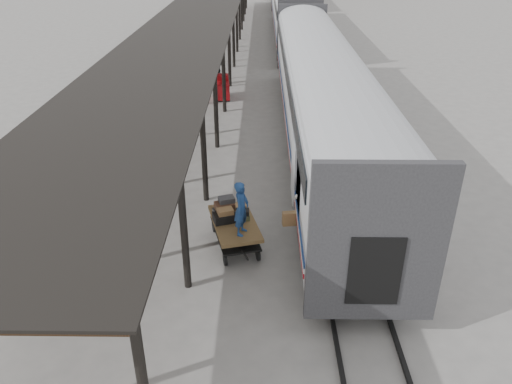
{
  "coord_description": "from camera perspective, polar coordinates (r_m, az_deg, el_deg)",
  "views": [
    {
      "loc": [
        0.67,
        -13.01,
        8.78
      ],
      "look_at": [
        0.5,
        0.4,
        1.7
      ],
      "focal_mm": 35.0,
      "sensor_mm": 36.0,
      "label": 1
    }
  ],
  "objects": [
    {
      "name": "suitcase_stack",
      "position": [
        15.43,
        -3.15,
        -2.19
      ],
      "size": [
        1.2,
        1.28,
        0.59
      ],
      "rotation": [
        0.0,
        0.0,
        0.26
      ],
      "color": "#363639",
      "rests_on": "baggage_cart"
    },
    {
      "name": "porter",
      "position": [
        14.3,
        -1.67,
        -1.89
      ],
      "size": [
        0.56,
        0.69,
        1.66
      ],
      "primitive_type": "imported",
      "rotation": [
        0.0,
        0.0,
        1.28
      ],
      "color": "navy",
      "rests_on": "baggage_cart"
    },
    {
      "name": "pedestrian",
      "position": [
        32.38,
        -4.5,
        13.78
      ],
      "size": [
        1.22,
        0.84,
        1.92
      ],
      "primitive_type": "imported",
      "rotation": [
        0.0,
        0.0,
        3.5
      ],
      "color": "black",
      "rests_on": "ground"
    },
    {
      "name": "luggage_tug",
      "position": [
        29.63,
        -3.97,
        11.74
      ],
      "size": [
        1.05,
        1.57,
        1.31
      ],
      "rotation": [
        0.0,
        0.0,
        0.1
      ],
      "color": "maroon",
      "rests_on": "ground"
    },
    {
      "name": "baggage_cart",
      "position": [
        15.4,
        -2.46,
        -4.05
      ],
      "size": [
        1.82,
        2.64,
        0.86
      ],
      "rotation": [
        0.0,
        0.0,
        0.26
      ],
      "color": "brown",
      "rests_on": "ground"
    },
    {
      "name": "rails",
      "position": [
        47.88,
        3.9,
        17.28
      ],
      "size": [
        1.54,
        150.0,
        0.12
      ],
      "color": "black",
      "rests_on": "ground"
    },
    {
      "name": "train",
      "position": [
        47.26,
        4.01,
        20.37
      ],
      "size": [
        3.45,
        76.01,
        4.01
      ],
      "color": "silver",
      "rests_on": "ground"
    },
    {
      "name": "canopy",
      "position": [
        37.54,
        -5.9,
        20.39
      ],
      "size": [
        4.9,
        64.3,
        4.15
      ],
      "color": "#422B19",
      "rests_on": "ground"
    },
    {
      "name": "ground",
      "position": [
        15.71,
        -1.87,
        -6.17
      ],
      "size": [
        160.0,
        160.0,
        0.0
      ],
      "primitive_type": "plane",
      "color": "slate",
      "rests_on": "ground"
    }
  ]
}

